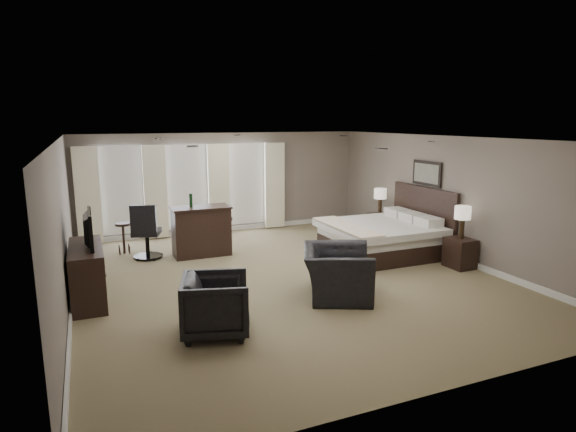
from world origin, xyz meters
name	(u,v)px	position (x,y,z in m)	size (l,w,h in m)	color
room	(286,210)	(0.00, 0.00, 1.30)	(7.60, 8.60, 2.64)	#786C4C
window_bay	(188,189)	(-1.00, 4.11, 1.20)	(5.25, 0.20, 2.30)	silver
bed	(382,222)	(2.58, 0.69, 0.72)	(2.27, 2.16, 1.44)	silver
nightstand_near	(460,253)	(3.47, -0.76, 0.30)	(0.45, 0.55, 0.60)	black
nightstand_far	(379,225)	(3.47, 2.14, 0.29)	(0.43, 0.53, 0.58)	black
lamp_near	(462,223)	(3.47, -0.76, 0.93)	(0.32, 0.32, 0.66)	beige
lamp_far	(380,201)	(3.47, 2.14, 0.90)	(0.32, 0.32, 0.65)	beige
wall_art	(426,173)	(3.70, 0.69, 1.75)	(0.04, 0.96, 0.56)	slate
dresser	(87,274)	(-3.45, 0.18, 0.46)	(0.51, 1.59, 0.92)	black
tv	(85,243)	(-3.45, 0.18, 0.99)	(1.00, 0.58, 0.13)	black
armchair_near	(337,264)	(0.41, -1.22, 0.56)	(1.27, 0.83, 1.11)	black
armchair_far	(216,302)	(-1.83, -1.85, 0.46)	(0.89, 0.84, 0.92)	black
bar_counter	(201,231)	(-1.12, 2.16, 0.55)	(1.26, 0.65, 1.10)	black
bar_stool_left	(124,238)	(-2.68, 2.97, 0.35)	(0.33, 0.33, 0.69)	black
bar_stool_right	(224,236)	(-0.64, 2.06, 0.41)	(0.39, 0.39, 0.83)	black
desk_chair	(147,231)	(-2.24, 2.39, 0.60)	(0.61, 0.61, 1.21)	black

